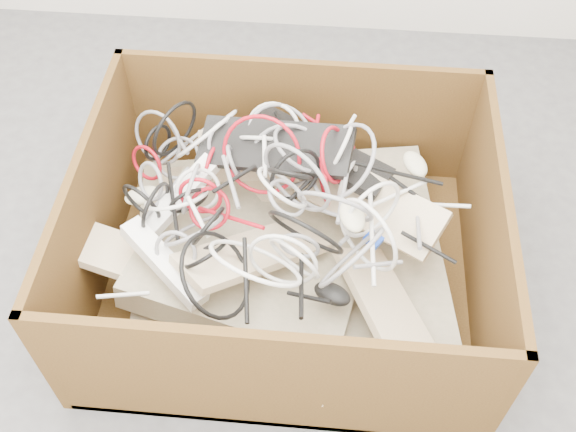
# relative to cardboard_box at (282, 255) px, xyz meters

# --- Properties ---
(ground) EXTENTS (3.00, 3.00, 0.00)m
(ground) POSITION_rel_cardboard_box_xyz_m (-0.18, -0.13, -0.13)
(ground) COLOR #49494B
(ground) RESTS_ON ground
(cardboard_box) EXTENTS (1.19, 0.99, 0.51)m
(cardboard_box) POSITION_rel_cardboard_box_xyz_m (0.00, 0.00, 0.00)
(cardboard_box) COLOR #3E280F
(cardboard_box) RESTS_ON ground
(keyboard_pile) EXTENTS (1.10, 0.90, 0.40)m
(keyboard_pile) POSITION_rel_cardboard_box_xyz_m (0.03, 0.04, 0.14)
(keyboard_pile) COLOR beige
(keyboard_pile) RESTS_ON cardboard_box
(mice_scatter) EXTENTS (0.92, 0.55, 0.23)m
(mice_scatter) POSITION_rel_cardboard_box_xyz_m (0.00, -0.00, 0.22)
(mice_scatter) COLOR beige
(mice_scatter) RESTS_ON keyboard_pile
(power_strip_left) EXTENTS (0.22, 0.28, 0.13)m
(power_strip_left) POSITION_rel_cardboard_box_xyz_m (-0.30, 0.02, 0.22)
(power_strip_left) COLOR white
(power_strip_left) RESTS_ON keyboard_pile
(power_strip_right) EXTENTS (0.28, 0.25, 0.10)m
(power_strip_right) POSITION_rel_cardboard_box_xyz_m (-0.30, -0.20, 0.20)
(power_strip_right) COLOR white
(power_strip_right) RESTS_ON keyboard_pile
(vga_plug) EXTENTS (0.06, 0.06, 0.03)m
(vga_plug) POSITION_rel_cardboard_box_xyz_m (0.26, -0.10, 0.24)
(vga_plug) COLOR #0C33BE
(vga_plug) RESTS_ON keyboard_pile
(cable_tangle) EXTENTS (1.08, 0.84, 0.46)m
(cable_tangle) POSITION_rel_cardboard_box_xyz_m (-0.06, 0.02, 0.28)
(cable_tangle) COLOR gray
(cable_tangle) RESTS_ON keyboard_pile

